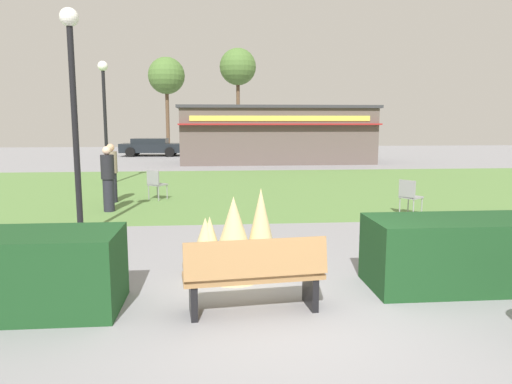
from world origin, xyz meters
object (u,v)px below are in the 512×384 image
object	(u,v)px
park_bench	(254,275)
cafe_chair_east	(409,194)
person_standing	(112,173)
cafe_chair_center	(156,182)
tree_left_bg	(238,68)
tree_right_bg	(166,76)
food_kiosk	(276,134)
lamppost_mid	(73,97)
parked_car_west_slot	(152,146)
person_strolling	(108,178)
lamppost_far	(105,108)

from	to	relation	value
park_bench	cafe_chair_east	bearing A→B (deg)	52.97
park_bench	cafe_chair_east	size ratio (longest dim) A/B	1.96
cafe_chair_east	person_standing	size ratio (longest dim) A/B	0.53
park_bench	cafe_chair_center	distance (m)	8.95
cafe_chair_east	park_bench	bearing A→B (deg)	-127.03
tree_left_bg	tree_right_bg	bearing A→B (deg)	177.38
food_kiosk	person_standing	distance (m)	14.63
lamppost_mid	tree_left_bg	distance (m)	28.28
parked_car_west_slot	cafe_chair_center	bearing A→B (deg)	-82.36
cafe_chair_center	park_bench	bearing A→B (deg)	-75.65
person_strolling	person_standing	xyz separation A→B (m)	(-0.21, 1.43, 0.00)
parked_car_west_slot	person_standing	bearing A→B (deg)	-86.03
lamppost_mid	person_strolling	world-z (taller)	lamppost_mid
person_standing	cafe_chair_center	bearing A→B (deg)	-106.91
person_strolling	person_standing	size ratio (longest dim) A/B	1.00
cafe_chair_center	food_kiosk	bearing A→B (deg)	67.68
cafe_chair_center	parked_car_west_slot	world-z (taller)	parked_car_west_slot
lamppost_mid	food_kiosk	world-z (taller)	lamppost_mid
cafe_chair_center	parked_car_west_slot	size ratio (longest dim) A/B	0.21
person_standing	parked_car_west_slot	xyz separation A→B (m)	(-1.33, 19.15, -0.22)
lamppost_mid	person_standing	size ratio (longest dim) A/B	2.64
lamppost_mid	food_kiosk	size ratio (longest dim) A/B	0.41
lamppost_far	cafe_chair_east	world-z (taller)	lamppost_far
park_bench	person_strolling	size ratio (longest dim) A/B	1.03
lamppost_mid	cafe_chair_center	bearing A→B (deg)	77.48
parked_car_west_slot	lamppost_mid	bearing A→B (deg)	-86.20
person_strolling	tree_right_bg	world-z (taller)	tree_right_bg
park_bench	lamppost_far	distance (m)	13.33
parked_car_west_slot	tree_left_bg	distance (m)	9.52
lamppost_far	tree_left_bg	distance (m)	20.72
cafe_chair_east	person_standing	world-z (taller)	person_standing
tree_right_bg	person_standing	bearing A→B (deg)	-88.41
lamppost_far	food_kiosk	size ratio (longest dim) A/B	0.41
parked_car_west_slot	tree_left_bg	world-z (taller)	tree_left_bg
park_bench	cafe_chair_east	distance (m)	7.19
food_kiosk	tree_right_bg	world-z (taller)	tree_right_bg
tree_right_bg	lamppost_far	bearing A→B (deg)	-90.98
cafe_chair_east	tree_left_bg	distance (m)	26.99
cafe_chair_center	tree_left_bg	world-z (taller)	tree_left_bg
cafe_chair_east	person_standing	distance (m)	8.18
cafe_chair_east	cafe_chair_center	size ratio (longest dim) A/B	1.00
food_kiosk	parked_car_west_slot	world-z (taller)	food_kiosk
person_strolling	parked_car_west_slot	xyz separation A→B (m)	(-1.54, 20.58, -0.22)
cafe_chair_center	person_strolling	world-z (taller)	person_strolling
lamppost_mid	lamppost_far	xyz separation A→B (m)	(-1.22, 8.12, 0.00)
person_standing	park_bench	bearing A→B (deg)	170.51
lamppost_mid	cafe_chair_center	xyz separation A→B (m)	(0.98, 4.42, -2.26)
person_standing	lamppost_far	bearing A→B (deg)	-17.73
tree_left_bg	park_bench	bearing A→B (deg)	-92.50
park_bench	person_standing	size ratio (longest dim) A/B	1.03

